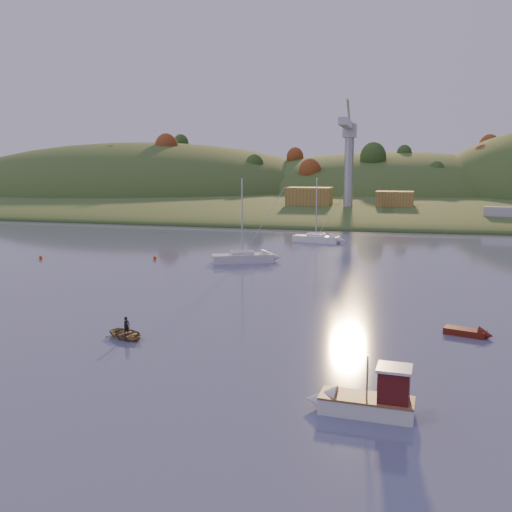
% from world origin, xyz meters
% --- Properties ---
extents(ground, '(500.00, 500.00, 0.00)m').
position_xyz_m(ground, '(0.00, 0.00, 0.00)').
color(ground, '#3E4566').
rests_on(ground, ground).
extents(far_shore, '(620.00, 220.00, 1.50)m').
position_xyz_m(far_shore, '(0.00, 230.00, 0.00)').
color(far_shore, '#2A451B').
rests_on(far_shore, ground).
extents(shore_slope, '(640.00, 150.00, 7.00)m').
position_xyz_m(shore_slope, '(0.00, 165.00, 0.00)').
color(shore_slope, '#2A451B').
rests_on(shore_slope, ground).
extents(hill_left_far, '(120.00, 100.00, 32.00)m').
position_xyz_m(hill_left_far, '(-160.00, 215.00, 0.00)').
color(hill_left_far, '#2A451B').
rests_on(hill_left_far, ground).
extents(hill_left, '(170.00, 140.00, 44.00)m').
position_xyz_m(hill_left, '(-90.00, 200.00, 0.00)').
color(hill_left, '#2A451B').
rests_on(hill_left, ground).
extents(hill_center, '(140.00, 120.00, 36.00)m').
position_xyz_m(hill_center, '(10.00, 210.00, 0.00)').
color(hill_center, '#2A451B').
rests_on(hill_center, ground).
extents(hillside_trees, '(280.00, 50.00, 32.00)m').
position_xyz_m(hillside_trees, '(0.00, 185.00, 0.00)').
color(hillside_trees, '#204017').
rests_on(hillside_trees, ground).
extents(wharf, '(42.00, 16.00, 2.40)m').
position_xyz_m(wharf, '(5.00, 122.00, 1.20)').
color(wharf, slate).
rests_on(wharf, ground).
extents(shed_west, '(11.00, 8.00, 4.80)m').
position_xyz_m(shed_west, '(-8.00, 123.00, 4.80)').
color(shed_west, olive).
rests_on(shed_west, wharf).
extents(shed_east, '(9.00, 7.00, 4.00)m').
position_xyz_m(shed_east, '(13.00, 124.00, 4.40)').
color(shed_east, olive).
rests_on(shed_east, wharf).
extents(dock_crane, '(3.20, 28.00, 20.30)m').
position_xyz_m(dock_crane, '(2.00, 118.39, 17.17)').
color(dock_crane, '#B7B7BC').
rests_on(dock_crane, wharf).
extents(fishing_boat, '(5.69, 2.10, 3.57)m').
position_xyz_m(fishing_boat, '(12.91, 7.45, 0.79)').
color(fishing_boat, silver).
rests_on(fishing_boat, ground).
extents(sailboat_near, '(8.16, 5.51, 10.97)m').
position_xyz_m(sailboat_near, '(-5.39, 50.55, 0.72)').
color(sailboat_near, silver).
rests_on(sailboat_near, ground).
extents(sailboat_far, '(7.82, 3.41, 10.49)m').
position_xyz_m(sailboat_far, '(1.06, 73.09, 0.69)').
color(sailboat_far, white).
rests_on(sailboat_far, ground).
extents(canoe, '(3.92, 3.48, 0.67)m').
position_xyz_m(canoe, '(-4.64, 16.25, 0.34)').
color(canoe, olive).
rests_on(canoe, ground).
extents(paddler, '(0.52, 0.60, 1.39)m').
position_xyz_m(paddler, '(-4.64, 16.25, 0.70)').
color(paddler, black).
rests_on(paddler, ground).
extents(red_tender, '(3.68, 2.18, 1.19)m').
position_xyz_m(red_tender, '(20.27, 23.06, 0.25)').
color(red_tender, '#5A170C').
rests_on(red_tender, ground).
extents(work_vessel, '(16.55, 8.10, 4.08)m').
position_xyz_m(work_vessel, '(35.00, 108.00, 1.45)').
color(work_vessel, slate).
rests_on(work_vessel, ground).
extents(buoy_1, '(0.50, 0.50, 0.50)m').
position_xyz_m(buoy_1, '(-32.69, 46.25, 0.25)').
color(buoy_1, '#E9470C').
rests_on(buoy_1, ground).
extents(buoy_2, '(0.50, 0.50, 0.50)m').
position_xyz_m(buoy_2, '(-17.56, 49.91, 0.25)').
color(buoy_2, '#E9470C').
rests_on(buoy_2, ground).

